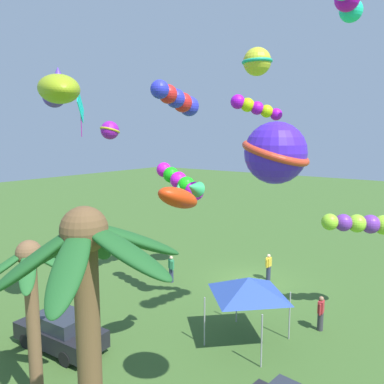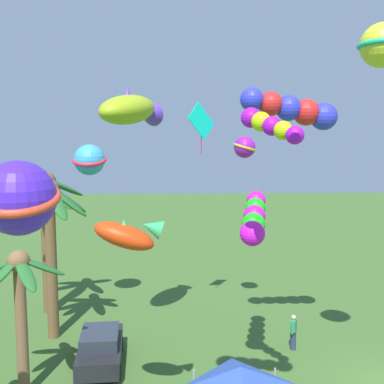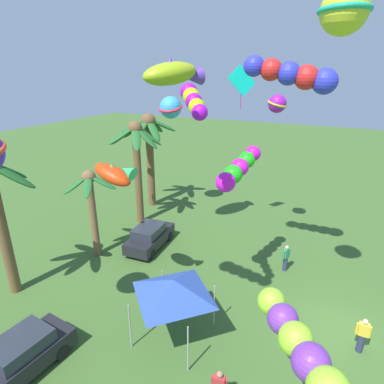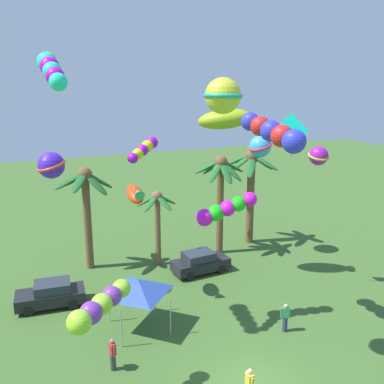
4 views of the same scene
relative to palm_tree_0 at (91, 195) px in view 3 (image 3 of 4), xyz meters
The scene contains 19 objects.
ground_plane 14.43m from the palm_tree_0, 91.80° to the right, with size 120.00×120.00×0.00m, color #3D6028.
palm_tree_0 is the anchor object (origin of this frame).
palm_tree_1 5.27m from the palm_tree_0, ahead, with size 3.80×3.69×7.54m.
palm_tree_2 8.50m from the palm_tree_0, ahead, with size 4.12×4.07×7.64m.
parked_car_0 8.92m from the palm_tree_0, 157.99° to the right, with size 4.05×2.07×1.51m.
parked_car_1 4.58m from the palm_tree_0, 48.59° to the right, with size 4.01×1.96×1.51m.
spectator_0 14.98m from the palm_tree_0, 94.64° to the right, with size 0.26×0.55×1.59m.
spectator_2 11.73m from the palm_tree_0, 73.19° to the right, with size 0.50×0.38×1.59m.
festival_tent 8.44m from the palm_tree_0, 116.40° to the right, with size 2.86×2.86×2.85m.
kite_tube_0 12.46m from the palm_tree_0, 77.24° to the right, with size 1.50×4.05×1.66m.
kite_diamond_2 11.01m from the palm_tree_0, 48.81° to the right, with size 1.22×1.34×2.49m.
kite_tube_3 8.92m from the palm_tree_0, 85.08° to the right, with size 3.17×1.37×1.68m.
kite_tube_4 10.61m from the palm_tree_0, 112.55° to the right, with size 1.79×1.52×1.05m.
kite_fish_5 5.63m from the palm_tree_0, 123.16° to the right, with size 1.01×2.23×1.25m.
kite_ball_6 8.64m from the palm_tree_0, ahead, with size 1.73×1.75×1.57m.
kite_fish_7 8.33m from the palm_tree_0, 47.59° to the right, with size 3.98×3.12×1.68m.
kite_tube_8 14.24m from the palm_tree_0, 118.16° to the right, with size 2.83×2.46×1.01m.
kite_ball_9 12.00m from the palm_tree_0, 55.38° to the right, with size 1.30×1.30×1.05m.
kite_ball_10 14.86m from the palm_tree_0, 96.43° to the right, with size 2.12×2.11×1.42m.
Camera 3 is at (-12.59, 1.13, 10.64)m, focal length 29.89 mm.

